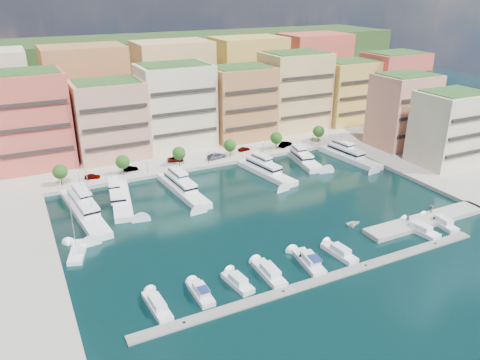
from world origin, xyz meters
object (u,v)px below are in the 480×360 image
at_px(lamppost_4, 312,138).
at_px(cruiser_5, 340,253).
at_px(sailboat_1, 78,252).
at_px(tree_2, 179,153).
at_px(yacht_6, 348,155).
at_px(car_0, 92,176).
at_px(cruiser_2, 238,283).
at_px(car_2, 175,159).
at_px(sailboat_2, 93,221).
at_px(tree_0, 60,172).
at_px(yacht_0, 84,209).
at_px(cruiser_0, 157,306).
at_px(tree_5, 319,131).
at_px(car_3, 216,156).
at_px(tree_1, 123,162).
at_px(yacht_4, 265,171).
at_px(cruiser_3, 269,273).
at_px(cruiser_9, 442,223).
at_px(lamppost_2, 208,154).
at_px(tender_3, 431,206).
at_px(car_5, 285,144).
at_px(lamppost_3, 263,146).
at_px(person_0, 408,218).
at_px(car_1, 131,169).
at_px(car_4, 244,149).
at_px(yacht_2, 182,187).
at_px(tree_4, 276,138).
at_px(yacht_5, 304,159).
at_px(yacht_1, 120,198).
at_px(lamppost_0, 78,175).
at_px(tree_3, 230,145).
at_px(cruiser_8, 419,230).
at_px(tender_0, 354,223).
at_px(lamppost_1, 147,164).
at_px(cruiser_1, 201,293).

bearing_deg(lamppost_4, cruiser_5, -119.76).
bearing_deg(sailboat_1, tree_2, 46.08).
relative_size(yacht_6, car_0, 5.61).
bearing_deg(yacht_6, cruiser_2, -143.47).
xyz_separation_m(car_0, car_2, (24.25, 2.65, -0.03)).
xyz_separation_m(tree_2, sailboat_2, (-28.41, -22.71, -4.43)).
xyz_separation_m(tree_0, car_0, (7.85, 1.09, -3.05)).
distance_m(yacht_0, cruiser_0, 41.29).
relative_size(tree_5, car_3, 0.95).
distance_m(tree_1, yacht_4, 38.82).
bearing_deg(cruiser_3, cruiser_9, 0.01).
distance_m(lamppost_4, cruiser_9, 56.04).
distance_m(lamppost_2, tender_3, 60.87).
height_order(cruiser_0, car_5, car_5).
distance_m(lamppost_3, person_0, 53.04).
height_order(car_1, car_4, car_4).
bearing_deg(yacht_2, lamppost_4, 14.96).
height_order(cruiser_3, cruiser_5, same).
height_order(yacht_0, tender_3, yacht_0).
distance_m(tree_2, cruiser_0, 63.23).
bearing_deg(cruiser_3, tree_4, 58.46).
xyz_separation_m(yacht_6, cruiser_0, (-73.04, -43.31, -0.66)).
distance_m(yacht_5, cruiser_0, 75.06).
height_order(yacht_1, yacht_2, same).
bearing_deg(car_2, yacht_2, -179.00).
bearing_deg(yacht_4, lamppost_0, 165.65).
bearing_deg(car_1, lamppost_2, -99.51).
bearing_deg(tree_5, yacht_0, -167.55).
bearing_deg(tree_4, cruiser_2, -125.88).
distance_m(lamppost_0, car_3, 40.03).
relative_size(yacht_0, sailboat_2, 2.11).
xyz_separation_m(tree_3, car_3, (-4.13, 0.76, -2.88)).
height_order(tree_0, tree_3, same).
height_order(tree_5, car_1, tree_5).
relative_size(yacht_5, cruiser_8, 1.83).
relative_size(yacht_5, sailboat_1, 1.27).
relative_size(lamppost_2, cruiser_0, 0.48).
height_order(tree_5, car_2, tree_5).
distance_m(tender_0, car_2, 57.70).
bearing_deg(lamppost_0, cruiser_3, -66.44).
distance_m(lamppost_1, lamppost_4, 54.00).
relative_size(cruiser_1, tender_3, 5.12).
height_order(tree_3, car_0, tree_3).
bearing_deg(cruiser_1, tree_3, 60.42).
relative_size(lamppost_0, cruiser_1, 0.57).
height_order(cruiser_0, sailboat_1, sailboat_1).
height_order(tree_0, lamppost_0, tree_0).
bearing_deg(cruiser_5, yacht_2, 111.74).
distance_m(cruiser_1, car_3, 65.57).
height_order(tree_5, lamppost_3, tree_5).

